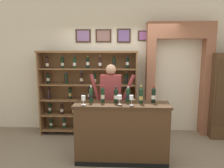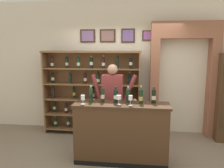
{
  "view_description": "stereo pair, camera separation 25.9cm",
  "coord_description": "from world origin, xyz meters",
  "px_view_note": "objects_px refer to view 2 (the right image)",
  "views": [
    {
      "loc": [
        0.09,
        -3.67,
        1.99
      ],
      "look_at": [
        -0.11,
        0.11,
        1.37
      ],
      "focal_mm": 35.36,
      "sensor_mm": 36.0,
      "label": 1
    },
    {
      "loc": [
        0.35,
        -3.65,
        1.99
      ],
      "look_at": [
        -0.11,
        0.11,
        1.37
      ],
      "focal_mm": 35.36,
      "sensor_mm": 36.0,
      "label": 2
    }
  ],
  "objects_px": {
    "tasting_bottle_brunello": "(116,95)",
    "tasting_bottle_riserva": "(128,95)",
    "wine_shelf": "(92,90)",
    "tasting_bottle_vin_santo": "(91,94)",
    "tasting_bottle_grappa": "(141,96)",
    "shopkeeper": "(113,97)",
    "wine_glass_right": "(131,98)",
    "tasting_bottle_prosecco": "(154,96)",
    "wine_glass_center": "(119,98)",
    "wine_glass_spare": "(83,98)",
    "tasting_counter": "(121,133)",
    "tasting_bottle_bianco": "(103,94)"
  },
  "relations": [
    {
      "from": "wine_shelf",
      "to": "tasting_bottle_prosecco",
      "type": "bearing_deg",
      "value": -40.69
    },
    {
      "from": "tasting_counter",
      "to": "tasting_bottle_vin_santo",
      "type": "height_order",
      "value": "tasting_bottle_vin_santo"
    },
    {
      "from": "shopkeeper",
      "to": "tasting_bottle_brunello",
      "type": "height_order",
      "value": "shopkeeper"
    },
    {
      "from": "tasting_bottle_riserva",
      "to": "tasting_bottle_prosecco",
      "type": "xyz_separation_m",
      "value": [
        0.44,
        0.0,
        0.0
      ]
    },
    {
      "from": "tasting_bottle_brunello",
      "to": "tasting_bottle_grappa",
      "type": "relative_size",
      "value": 0.91
    },
    {
      "from": "tasting_bottle_bianco",
      "to": "wine_glass_center",
      "type": "bearing_deg",
      "value": -25.94
    },
    {
      "from": "shopkeeper",
      "to": "wine_shelf",
      "type": "bearing_deg",
      "value": 129.31
    },
    {
      "from": "tasting_bottle_vin_santo",
      "to": "tasting_bottle_prosecco",
      "type": "distance_m",
      "value": 1.09
    },
    {
      "from": "tasting_bottle_riserva",
      "to": "wine_glass_spare",
      "type": "distance_m",
      "value": 0.78
    },
    {
      "from": "tasting_bottle_grappa",
      "to": "tasting_bottle_prosecco",
      "type": "height_order",
      "value": "tasting_bottle_grappa"
    },
    {
      "from": "tasting_bottle_prosecco",
      "to": "tasting_bottle_bianco",
      "type": "bearing_deg",
      "value": -178.12
    },
    {
      "from": "wine_shelf",
      "to": "tasting_bottle_prosecco",
      "type": "relative_size",
      "value": 7.77
    },
    {
      "from": "tasting_bottle_riserva",
      "to": "tasting_bottle_prosecco",
      "type": "bearing_deg",
      "value": 0.2
    },
    {
      "from": "shopkeeper",
      "to": "tasting_bottle_grappa",
      "type": "relative_size",
      "value": 5.41
    },
    {
      "from": "tasting_counter",
      "to": "tasting_bottle_bianco",
      "type": "xyz_separation_m",
      "value": [
        -0.34,
        0.08,
        0.66
      ]
    },
    {
      "from": "tasting_bottle_vin_santo",
      "to": "tasting_bottle_bianco",
      "type": "xyz_separation_m",
      "value": [
        0.2,
        0.01,
        0.0
      ]
    },
    {
      "from": "wine_shelf",
      "to": "tasting_bottle_grappa",
      "type": "bearing_deg",
      "value": -47.21
    },
    {
      "from": "wine_glass_center",
      "to": "tasting_counter",
      "type": "bearing_deg",
      "value": 59.15
    },
    {
      "from": "tasting_bottle_vin_santo",
      "to": "wine_glass_right",
      "type": "bearing_deg",
      "value": -14.17
    },
    {
      "from": "tasting_bottle_vin_santo",
      "to": "tasting_counter",
      "type": "bearing_deg",
      "value": -7.55
    },
    {
      "from": "tasting_bottle_brunello",
      "to": "tasting_bottle_riserva",
      "type": "bearing_deg",
      "value": 14.85
    },
    {
      "from": "wine_glass_right",
      "to": "shopkeeper",
      "type": "bearing_deg",
      "value": 119.43
    },
    {
      "from": "shopkeeper",
      "to": "wine_glass_spare",
      "type": "height_order",
      "value": "shopkeeper"
    },
    {
      "from": "wine_glass_spare",
      "to": "tasting_bottle_vin_santo",
      "type": "bearing_deg",
      "value": 63.14
    },
    {
      "from": "tasting_bottle_prosecco",
      "to": "wine_glass_right",
      "type": "relative_size",
      "value": 1.69
    },
    {
      "from": "tasting_counter",
      "to": "wine_glass_right",
      "type": "xyz_separation_m",
      "value": [
        0.16,
        -0.1,
        0.65
      ]
    },
    {
      "from": "tasting_bottle_riserva",
      "to": "wine_glass_spare",
      "type": "relative_size",
      "value": 1.75
    },
    {
      "from": "wine_shelf",
      "to": "wine_glass_spare",
      "type": "xyz_separation_m",
      "value": [
        0.14,
        -1.38,
        0.13
      ]
    },
    {
      "from": "tasting_bottle_riserva",
      "to": "tasting_bottle_grappa",
      "type": "height_order",
      "value": "tasting_bottle_grappa"
    },
    {
      "from": "tasting_bottle_bianco",
      "to": "tasting_bottle_riserva",
      "type": "distance_m",
      "value": 0.44
    },
    {
      "from": "tasting_counter",
      "to": "wine_glass_center",
      "type": "distance_m",
      "value": 0.65
    },
    {
      "from": "wine_shelf",
      "to": "wine_glass_right",
      "type": "distance_m",
      "value": 1.66
    },
    {
      "from": "tasting_bottle_bianco",
      "to": "tasting_bottle_brunello",
      "type": "relative_size",
      "value": 1.06
    },
    {
      "from": "shopkeeper",
      "to": "wine_glass_center",
      "type": "xyz_separation_m",
      "value": [
        0.18,
        -0.63,
        0.14
      ]
    },
    {
      "from": "wine_shelf",
      "to": "tasting_bottle_prosecco",
      "type": "height_order",
      "value": "wine_shelf"
    },
    {
      "from": "wine_shelf",
      "to": "tasting_bottle_vin_santo",
      "type": "relative_size",
      "value": 7.75
    },
    {
      "from": "tasting_bottle_bianco",
      "to": "wine_glass_spare",
      "type": "relative_size",
      "value": 1.86
    },
    {
      "from": "wine_glass_spare",
      "to": "tasting_bottle_prosecco",
      "type": "bearing_deg",
      "value": 11.03
    },
    {
      "from": "wine_glass_right",
      "to": "tasting_bottle_brunello",
      "type": "bearing_deg",
      "value": 149.01
    },
    {
      "from": "tasting_bottle_grappa",
      "to": "tasting_counter",
      "type": "bearing_deg",
      "value": -170.88
    },
    {
      "from": "wine_shelf",
      "to": "wine_glass_center",
      "type": "xyz_separation_m",
      "value": [
        0.74,
        -1.32,
        0.15
      ]
    },
    {
      "from": "tasting_counter",
      "to": "tasting_bottle_brunello",
      "type": "xyz_separation_m",
      "value": [
        -0.1,
        0.05,
        0.66
      ]
    },
    {
      "from": "tasting_bottle_riserva",
      "to": "tasting_counter",
      "type": "bearing_deg",
      "value": -134.79
    },
    {
      "from": "tasting_bottle_brunello",
      "to": "tasting_bottle_grappa",
      "type": "distance_m",
      "value": 0.43
    },
    {
      "from": "tasting_bottle_riserva",
      "to": "wine_glass_right",
      "type": "distance_m",
      "value": 0.22
    },
    {
      "from": "tasting_bottle_brunello",
      "to": "wine_glass_right",
      "type": "distance_m",
      "value": 0.3
    },
    {
      "from": "wine_shelf",
      "to": "wine_glass_center",
      "type": "bearing_deg",
      "value": -60.59
    },
    {
      "from": "wine_shelf",
      "to": "tasting_bottle_vin_santo",
      "type": "height_order",
      "value": "wine_shelf"
    },
    {
      "from": "shopkeeper",
      "to": "wine_glass_right",
      "type": "height_order",
      "value": "shopkeeper"
    },
    {
      "from": "tasting_bottle_grappa",
      "to": "wine_glass_spare",
      "type": "relative_size",
      "value": 1.94
    }
  ]
}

